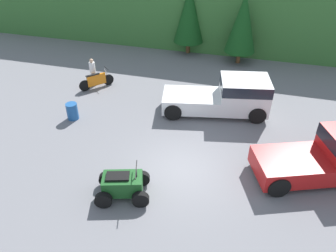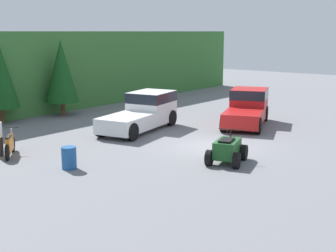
{
  "view_description": "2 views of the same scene",
  "coord_description": "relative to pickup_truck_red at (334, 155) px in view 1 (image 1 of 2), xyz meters",
  "views": [
    {
      "loc": [
        2.23,
        -10.17,
        9.32
      ],
      "look_at": [
        -1.06,
        1.66,
        0.95
      ],
      "focal_mm": 35.0,
      "sensor_mm": 36.0,
      "label": 1
    },
    {
      "loc": [
        -17.77,
        -11.61,
        5.27
      ],
      "look_at": [
        -1.06,
        1.66,
        0.95
      ],
      "focal_mm": 50.0,
      "sensor_mm": 36.0,
      "label": 2
    }
  ],
  "objects": [
    {
      "name": "ground_plane",
      "position": [
        -5.91,
        -1.36,
        -1.03
      ],
      "size": [
        80.0,
        80.0,
        0.0
      ],
      "primitive_type": "plane",
      "color": "slate"
    },
    {
      "name": "hillside_backdrop",
      "position": [
        -5.91,
        14.64,
        1.61
      ],
      "size": [
        44.0,
        6.0,
        5.28
      ],
      "color": "#387033",
      "rests_on": "ground_plane"
    },
    {
      "name": "tree_left",
      "position": [
        -8.55,
        11.55,
        1.86
      ],
      "size": [
        2.16,
        2.16,
        4.91
      ],
      "color": "brown",
      "rests_on": "ground_plane"
    },
    {
      "name": "tree_mid_left",
      "position": [
        -4.73,
        10.67,
        1.78
      ],
      "size": [
        2.11,
        2.11,
        4.78
      ],
      "color": "brown",
      "rests_on": "ground_plane"
    },
    {
      "name": "pickup_truck_red",
      "position": [
        0.0,
        0.0,
        0.0
      ],
      "size": [
        5.44,
        3.73,
        1.97
      ],
      "rotation": [
        0.0,
        0.0,
        0.38
      ],
      "color": "red",
      "rests_on": "ground_plane"
    },
    {
      "name": "pickup_truck_second",
      "position": [
        -4.7,
        3.77,
        0.0
      ],
      "size": [
        5.73,
        3.08,
        1.97
      ],
      "rotation": [
        0.0,
        0.0,
        0.2
      ],
      "color": "white",
      "rests_on": "ground_plane"
    },
    {
      "name": "dirt_bike",
      "position": [
        -12.62,
        4.51,
        -0.56
      ],
      "size": [
        1.53,
        1.7,
        1.13
      ],
      "rotation": [
        0.0,
        0.0,
        0.84
      ],
      "color": "black",
      "rests_on": "ground_plane"
    },
    {
      "name": "quad_atv",
      "position": [
        -7.72,
        -3.37,
        -0.51
      ],
      "size": [
        2.31,
        1.87,
        1.31
      ],
      "rotation": [
        0.0,
        0.0,
        0.3
      ],
      "color": "black",
      "rests_on": "ground_plane"
    },
    {
      "name": "rider_person",
      "position": [
        -12.96,
        4.81,
        -0.1
      ],
      "size": [
        0.5,
        0.5,
        1.72
      ],
      "rotation": [
        0.0,
        0.0,
        0.69
      ],
      "color": "black",
      "rests_on": "ground_plane"
    },
    {
      "name": "steel_barrel",
      "position": [
        -12.3,
        1.0,
        -0.59
      ],
      "size": [
        0.58,
        0.58,
        0.88
      ],
      "color": "#1E5193",
      "rests_on": "ground_plane"
    }
  ]
}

